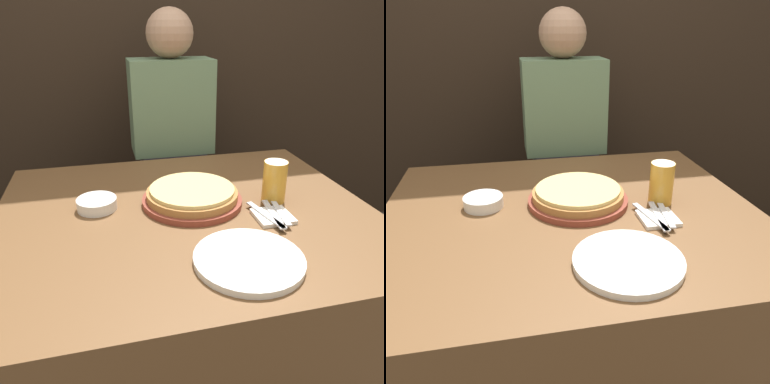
{
  "view_description": "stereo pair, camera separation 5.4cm",
  "coord_description": "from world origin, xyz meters",
  "views": [
    {
      "loc": [
        -0.23,
        -1.03,
        1.3
      ],
      "look_at": [
        0.03,
        0.05,
        0.8
      ],
      "focal_mm": 35.0,
      "sensor_mm": 36.0,
      "label": 1
    },
    {
      "loc": [
        -0.18,
        -1.04,
        1.3
      ],
      "look_at": [
        0.03,
        0.05,
        0.8
      ],
      "focal_mm": 35.0,
      "sensor_mm": 36.0,
      "label": 2
    }
  ],
  "objects": [
    {
      "name": "dinner_plate",
      "position": [
        0.09,
        -0.31,
        0.77
      ],
      "size": [
        0.28,
        0.28,
        0.02
      ],
      "color": "silver",
      "rests_on": "dining_table"
    },
    {
      "name": "spoon",
      "position": [
        0.27,
        -0.11,
        0.77
      ],
      "size": [
        0.04,
        0.16,
        0.0
      ],
      "color": "silver",
      "rests_on": "napkin_stack"
    },
    {
      "name": "napkin_stack",
      "position": [
        0.25,
        -0.11,
        0.76
      ],
      "size": [
        0.11,
        0.11,
        0.01
      ],
      "color": "white",
      "rests_on": "dining_table"
    },
    {
      "name": "diner_person",
      "position": [
        0.08,
        0.68,
        0.68
      ],
      "size": [
        0.37,
        0.21,
        1.36
      ],
      "color": "#33333D",
      "rests_on": "ground_plane"
    },
    {
      "name": "back_wall",
      "position": [
        0.0,
        1.08,
        1.3
      ],
      "size": [
        6.0,
        0.05,
        2.6
      ],
      "color": "#2D2116",
      "rests_on": "ground_plane"
    },
    {
      "name": "fork",
      "position": [
        0.22,
        -0.11,
        0.77
      ],
      "size": [
        0.05,
        0.19,
        0.0
      ],
      "color": "silver",
      "rests_on": "napkin_stack"
    },
    {
      "name": "ground_plane",
      "position": [
        0.0,
        0.0,
        0.0
      ],
      "size": [
        12.0,
        12.0,
        0.0
      ],
      "primitive_type": "plane",
      "color": "#38332D"
    },
    {
      "name": "dining_table",
      "position": [
        0.0,
        0.0,
        0.38
      ],
      "size": [
        1.19,
        1.0,
        0.76
      ],
      "color": "brown",
      "rests_on": "ground_plane"
    },
    {
      "name": "pizza_on_board",
      "position": [
        0.03,
        0.05,
        0.78
      ],
      "size": [
        0.33,
        0.33,
        0.06
      ],
      "color": "brown",
      "rests_on": "dining_table"
    },
    {
      "name": "side_bowl",
      "position": [
        -0.28,
        0.08,
        0.78
      ],
      "size": [
        0.13,
        0.13,
        0.04
      ],
      "color": "silver",
      "rests_on": "dining_table"
    },
    {
      "name": "beer_glass",
      "position": [
        0.3,
        -0.0,
        0.83
      ],
      "size": [
        0.08,
        0.08,
        0.14
      ],
      "color": "gold",
      "rests_on": "dining_table"
    },
    {
      "name": "dinner_knife",
      "position": [
        0.25,
        -0.11,
        0.77
      ],
      "size": [
        0.04,
        0.19,
        0.0
      ],
      "color": "silver",
      "rests_on": "napkin_stack"
    }
  ]
}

